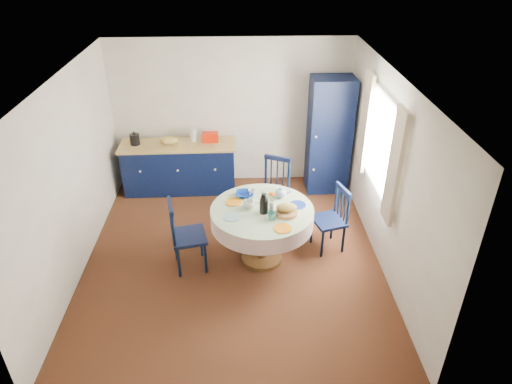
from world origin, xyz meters
TOP-DOWN VIEW (x-y plane):
  - floor at (0.00, 0.00)m, footprint 4.50×4.50m
  - ceiling at (0.00, 0.00)m, footprint 4.50×4.50m
  - wall_back at (0.00, 2.25)m, footprint 4.00×0.02m
  - wall_left at (-2.00, 0.00)m, footprint 0.02×4.50m
  - wall_right at (2.00, 0.00)m, footprint 0.02×4.50m
  - window at (1.95, 0.30)m, footprint 0.10×1.74m
  - kitchen_counter at (-0.91, 1.90)m, footprint 1.92×0.63m
  - pantry_cabinet at (1.60, 1.85)m, footprint 0.69×0.51m
  - dining_table at (0.40, -0.09)m, footprint 1.35×1.35m
  - chair_left at (-0.61, -0.21)m, footprint 0.52×0.54m
  - chair_far at (0.62, 0.89)m, footprint 0.59×0.58m
  - chair_right at (1.37, 0.15)m, footprint 0.51×0.52m
  - mug_a at (0.22, -0.06)m, footprint 0.14×0.14m
  - mug_b at (0.50, -0.33)m, footprint 0.11×0.11m
  - mug_c at (0.66, 0.21)m, footprint 0.12×0.12m
  - mug_d at (0.27, 0.26)m, footprint 0.10×0.10m
  - cobalt_bowl at (0.18, 0.24)m, footprint 0.24×0.24m

SIDE VIEW (x-z plane):
  - floor at x=0.00m, z-range 0.00..0.00m
  - kitchen_counter at x=-0.91m, z-range -0.10..0.99m
  - chair_right at x=1.37m, z-range 0.01..0.95m
  - chair_left at x=-0.61m, z-range 0.01..1.03m
  - chair_far at x=0.62m, z-range 0.01..1.03m
  - dining_table at x=0.40m, z-range 0.14..1.24m
  - cobalt_bowl at x=0.18m, z-range 0.82..0.87m
  - mug_d at x=0.27m, z-range 0.82..0.91m
  - mug_c at x=0.66m, z-range 0.82..0.91m
  - mug_b at x=0.50m, z-range 0.82..0.92m
  - mug_a at x=0.22m, z-range 0.82..0.93m
  - pantry_cabinet at x=1.60m, z-range 0.00..1.96m
  - wall_back at x=0.00m, z-range 0.00..2.50m
  - wall_left at x=-2.00m, z-range 0.00..2.50m
  - wall_right at x=2.00m, z-range 0.00..2.50m
  - window at x=1.95m, z-range 0.80..2.25m
  - ceiling at x=0.00m, z-range 2.50..2.50m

